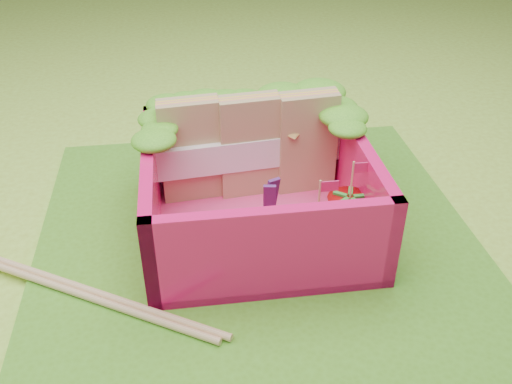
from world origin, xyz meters
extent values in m
plane|color=#91B934|center=(0.00, 0.00, 0.00)|extent=(14.00, 14.00, 0.00)
cube|color=#519A22|center=(0.00, 0.00, 0.01)|extent=(2.60, 2.60, 0.03)
cube|color=#F73F86|center=(0.01, 0.10, 0.06)|extent=(1.30, 1.30, 0.05)
cube|color=#F71468|center=(0.01, 0.72, 0.31)|extent=(1.30, 0.07, 0.55)
cube|color=#F71468|center=(0.01, -0.51, 0.31)|extent=(1.30, 0.07, 0.55)
cube|color=#F71468|center=(-0.60, 0.10, 0.31)|extent=(0.07, 1.30, 0.55)
cube|color=#F71468|center=(0.63, 0.10, 0.31)|extent=(0.07, 1.30, 0.55)
ellipsoid|color=#38961B|center=(-0.49, 0.68, 0.64)|extent=(0.30, 0.30, 0.11)
ellipsoid|color=#38961B|center=(-0.36, 0.68, 0.64)|extent=(0.30, 0.30, 0.11)
ellipsoid|color=#38961B|center=(-0.24, 0.68, 0.64)|extent=(0.30, 0.30, 0.11)
ellipsoid|color=#38961B|center=(-0.11, 0.68, 0.64)|extent=(0.30, 0.30, 0.11)
ellipsoid|color=#38961B|center=(0.01, 0.68, 0.64)|extent=(0.30, 0.30, 0.11)
ellipsoid|color=#38961B|center=(0.14, 0.68, 0.64)|extent=(0.30, 0.30, 0.11)
ellipsoid|color=#38961B|center=(0.26, 0.68, 0.64)|extent=(0.30, 0.30, 0.11)
ellipsoid|color=#38961B|center=(0.39, 0.68, 0.64)|extent=(0.30, 0.30, 0.11)
ellipsoid|color=#38961B|center=(0.51, 0.68, 0.64)|extent=(0.30, 0.30, 0.11)
ellipsoid|color=#38961B|center=(-0.57, 0.20, 0.64)|extent=(0.27, 0.27, 0.10)
ellipsoid|color=#38961B|center=(-0.57, 0.34, 0.64)|extent=(0.27, 0.27, 0.10)
ellipsoid|color=#38961B|center=(-0.57, 0.48, 0.64)|extent=(0.27, 0.27, 0.10)
ellipsoid|color=#38961B|center=(0.59, 0.20, 0.64)|extent=(0.27, 0.27, 0.10)
ellipsoid|color=#38961B|center=(0.59, 0.34, 0.64)|extent=(0.27, 0.27, 0.10)
ellipsoid|color=#38961B|center=(0.59, 0.48, 0.64)|extent=(0.27, 0.27, 0.10)
cube|color=tan|center=(-0.36, 0.44, 0.41)|extent=(0.39, 0.19, 0.66)
cube|color=tan|center=(0.01, 0.44, 0.41)|extent=(0.39, 0.19, 0.66)
cube|color=tan|center=(0.38, 0.44, 0.41)|extent=(0.39, 0.19, 0.66)
cube|color=white|center=(0.01, 0.44, 0.38)|extent=(1.20, 0.29, 0.20)
cylinder|color=#76A550|center=(-0.48, -0.20, 0.15)|extent=(0.12, 0.12, 0.14)
ellipsoid|color=#194712|center=(-0.48, -0.20, 0.27)|extent=(0.34, 0.34, 0.12)
cylinder|color=orange|center=(-0.28, -0.24, 0.21)|extent=(0.07, 0.07, 0.26)
cylinder|color=orange|center=(-0.25, -0.21, 0.22)|extent=(0.07, 0.07, 0.28)
cube|color=#501A5D|center=(0.06, -0.07, 0.27)|extent=(0.07, 0.03, 0.38)
cube|color=#501A5D|center=(0.07, -0.01, 0.27)|extent=(0.07, 0.04, 0.38)
cone|color=red|center=(0.30, -0.25, 0.20)|extent=(0.23, 0.23, 0.23)
cylinder|color=tan|center=(0.30, -0.25, 0.43)|extent=(0.01, 0.01, 0.24)
cube|color=#D92467|center=(0.35, -0.25, 0.51)|extent=(0.10, 0.01, 0.06)
cone|color=red|center=(0.51, -0.12, 0.21)|extent=(0.26, 0.26, 0.26)
cylinder|color=tan|center=(0.51, -0.12, 0.46)|extent=(0.01, 0.01, 0.24)
cube|color=#D92467|center=(0.56, -0.12, 0.54)|extent=(0.10, 0.01, 0.06)
cube|color=green|center=(0.51, 0.07, 0.11)|extent=(0.32, 0.18, 0.05)
cube|color=green|center=(0.51, -0.14, 0.11)|extent=(0.33, 0.12, 0.05)
cube|color=green|center=(0.20, -0.26, 0.11)|extent=(0.27, 0.28, 0.05)
cube|color=tan|center=(-1.15, -0.29, 0.05)|extent=(1.73, 1.08, 0.04)
cube|color=tan|center=(-1.09, -0.27, 0.05)|extent=(1.73, 1.08, 0.04)
camera|label=1|loc=(-0.39, -2.69, 2.14)|focal=40.00mm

